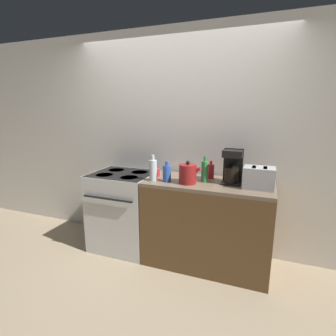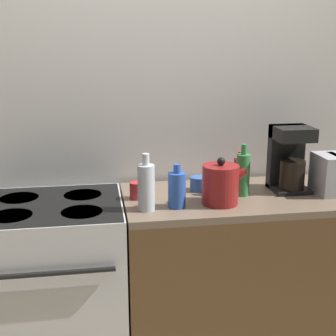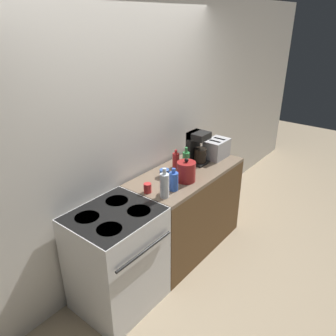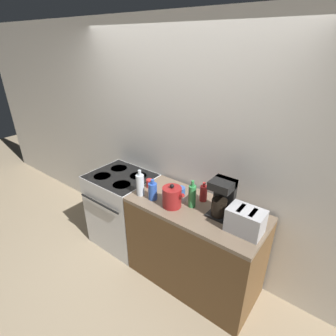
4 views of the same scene
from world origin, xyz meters
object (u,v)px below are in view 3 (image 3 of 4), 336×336
Objects in this scene: bottle_blue at (174,181)px; bottle_green at (186,162)px; toaster at (217,149)px; bottle_clear at (164,185)px; stove at (117,258)px; bottle_red at (176,160)px; coffee_maker at (197,147)px; cup_red at (148,188)px; kettle at (186,171)px; cup_blue at (164,173)px.

bottle_green is at bearing 19.12° from bottle_blue.
toaster is 1.07m from bottle_clear.
stove is 0.76m from bottle_clear.
bottle_blue reaches higher than bottle_red.
bottle_blue reaches higher than toaster.
coffee_maker is at bearing 2.01° from stove.
bottle_clear is 3.18× the size of cup_red.
bottle_clear reaches higher than stove.
kettle is 0.19m from bottle_green.
bottle_green reaches higher than bottle_blue.
bottle_red is 0.16m from bottle_green.
kettle reaches higher than toaster.
bottle_green is (-0.27, -0.05, -0.06)m from coffee_maker.
bottle_clear is at bearing -164.52° from bottle_green.
toaster is 3.00× the size of cup_blue.
bottle_clear is (0.47, -0.15, 0.57)m from stove.
kettle is 0.38m from bottle_clear.
cup_blue is at bearing -170.26° from bottle_red.
bottle_green is at bearing -102.50° from bottle_red.
toaster is 1.06× the size of bottle_green.
coffee_maker reaches higher than stove.
toaster is at bearing -4.25° from bottle_green.
kettle is at bearing -158.66° from coffee_maker.
kettle is at bearing 4.50° from bottle_blue.
toaster reaches higher than stove.
kettle reaches higher than bottle_blue.
bottle_blue is at bearing -12.61° from stove.
cup_blue is 1.10× the size of cup_red.
toaster is 1.34× the size of bottle_blue.
bottle_blue is 0.40m from bottle_green.
bottle_green reaches higher than cup_red.
kettle reaches higher than stove.
cup_blue is at bearing 104.87° from kettle.
bottle_red is 0.72× the size of bottle_green.
bottle_clear is at bearing -140.95° from cup_blue.
kettle is 2.46× the size of cup_blue.
bottle_blue is (0.62, -0.14, 0.55)m from stove.
stove is 1.42m from coffee_maker.
bottle_clear reaches higher than cup_blue.
cup_red reaches higher than stove.
bottle_red is at bearing 28.07° from bottle_clear.
bottle_blue is 0.30m from cup_blue.
cup_red is (-1.09, 0.07, -0.06)m from toaster.
bottle_red is at bearing 34.69° from bottle_blue.
stove is 1.15m from bottle_green.
bottle_clear is 2.88× the size of cup_blue.
stove is at bearing -172.09° from bottle_red.
bottle_blue is 0.78× the size of bottle_clear.
stove is 0.93m from cup_blue.
toaster is at bearing 5.96° from kettle.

